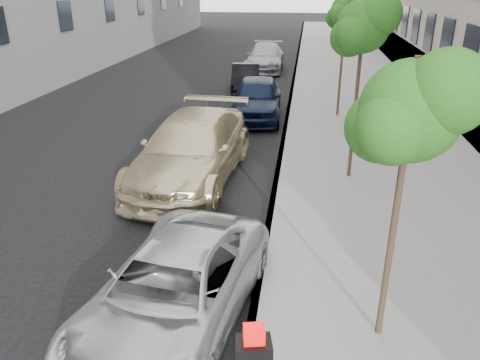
% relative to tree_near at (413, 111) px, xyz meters
% --- Properties ---
extents(sidewalk, '(6.40, 72.00, 0.14)m').
position_rel_tree_near_xyz_m(sidewalk, '(1.07, 22.50, -3.67)').
color(sidewalk, gray).
rests_on(sidewalk, ground).
extents(curb, '(0.15, 72.00, 0.14)m').
position_rel_tree_near_xyz_m(curb, '(-2.05, 22.50, -3.67)').
color(curb, '#9E9B93').
rests_on(curb, ground).
extents(tree_near, '(1.69, 1.49, 4.44)m').
position_rel_tree_near_xyz_m(tree_near, '(0.00, 0.00, 0.00)').
color(tree_near, '#38281C').
rests_on(tree_near, sidewalk).
extents(tree_mid, '(1.69, 1.49, 4.90)m').
position_rel_tree_near_xyz_m(tree_mid, '(-0.00, 6.50, 0.46)').
color(tree_mid, '#38281C').
rests_on(tree_mid, sidewalk).
extents(tree_far, '(1.53, 1.33, 4.84)m').
position_rel_tree_near_xyz_m(tree_far, '(-0.00, 13.00, 0.47)').
color(tree_far, '#38281C').
rests_on(tree_far, sidewalk).
extents(minivan, '(2.92, 5.11, 1.34)m').
position_rel_tree_near_xyz_m(minivan, '(-3.33, -0.10, -3.07)').
color(minivan, silver).
rests_on(minivan, ground).
extents(suv, '(2.90, 6.31, 1.79)m').
position_rel_tree_near_xyz_m(suv, '(-4.46, 6.00, -2.84)').
color(suv, beige).
rests_on(suv, ground).
extents(sedan_blue, '(2.20, 4.94, 1.65)m').
position_rel_tree_near_xyz_m(sedan_blue, '(-3.33, 12.67, -2.91)').
color(sedan_blue, black).
rests_on(sedan_blue, ground).
extents(sedan_black, '(1.82, 4.08, 1.30)m').
position_rel_tree_near_xyz_m(sedan_black, '(-4.43, 17.66, -3.09)').
color(sedan_black, black).
rests_on(sedan_black, ground).
extents(sedan_rear, '(2.28, 5.47, 1.58)m').
position_rel_tree_near_xyz_m(sedan_rear, '(-3.96, 23.59, -2.95)').
color(sedan_rear, '#97999E').
rests_on(sedan_rear, ground).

